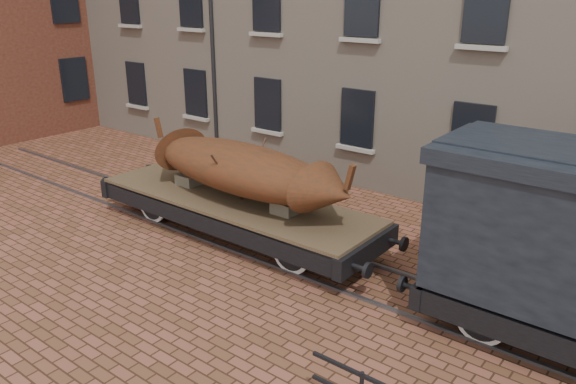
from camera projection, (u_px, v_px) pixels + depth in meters
The scene contains 4 objects.
ground at pixel (332, 269), 12.38m from camera, with size 90.00×90.00×0.00m, color brown.
rail_track at pixel (332, 268), 12.37m from camera, with size 30.00×1.52×0.06m.
flatcar_wagon at pixel (235, 205), 13.80m from camera, with size 8.53×2.31×1.29m.
iron_boat at pixel (240, 168), 13.32m from camera, with size 6.57×2.15×1.57m.
Camera 1 is at (6.06, -9.30, 5.82)m, focal length 35.00 mm.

